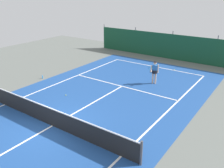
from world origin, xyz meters
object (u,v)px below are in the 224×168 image
(tennis_ball_midcourt, at_px, (66,95))
(water_bottle, at_px, (42,77))
(tennis_player, at_px, (154,71))
(parked_car, at_px, (166,43))
(tennis_net, at_px, (52,117))
(tennis_ball_near_player, at_px, (174,70))

(tennis_ball_midcourt, xyz_separation_m, water_bottle, (-3.73, 1.23, 0.09))
(tennis_player, height_order, parked_car, parked_car)
(tennis_ball_midcourt, relative_size, parked_car, 0.02)
(tennis_net, height_order, parked_car, parked_car)
(tennis_ball_near_player, bearing_deg, water_bottle, -133.99)
(tennis_net, relative_size, tennis_player, 6.17)
(tennis_ball_midcourt, bearing_deg, water_bottle, 161.69)
(water_bottle, bearing_deg, tennis_ball_near_player, 46.01)
(tennis_ball_near_player, xyz_separation_m, water_bottle, (-7.49, -7.75, 0.09))
(tennis_net, xyz_separation_m, tennis_ball_near_player, (1.66, 12.00, -0.48))
(water_bottle, bearing_deg, parked_car, 72.91)
(parked_car, height_order, water_bottle, parked_car)
(tennis_ball_near_player, relative_size, tennis_ball_midcourt, 1.00)
(tennis_net, relative_size, tennis_ball_midcourt, 153.33)
(tennis_ball_midcourt, relative_size, water_bottle, 0.28)
(tennis_net, height_order, tennis_player, tennis_player)
(tennis_ball_near_player, bearing_deg, tennis_net, -97.87)
(tennis_net, relative_size, water_bottle, 42.17)
(tennis_player, relative_size, parked_car, 0.38)
(tennis_ball_midcourt, bearing_deg, tennis_net, -55.15)
(tennis_ball_near_player, height_order, tennis_ball_midcourt, same)
(tennis_net, xyz_separation_m, tennis_ball_midcourt, (-2.10, 3.01, -0.48))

